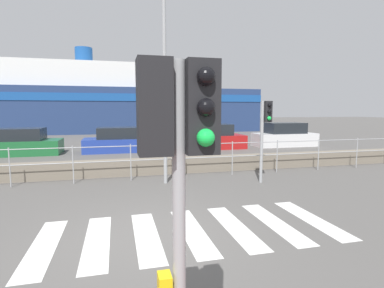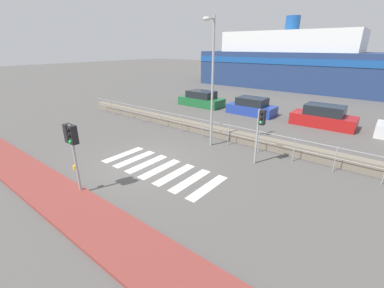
% 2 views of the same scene
% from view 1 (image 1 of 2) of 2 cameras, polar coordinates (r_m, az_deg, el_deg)
% --- Properties ---
extents(ground_plane, '(160.00, 160.00, 0.00)m').
position_cam_1_polar(ground_plane, '(6.02, -9.25, -16.92)').
color(ground_plane, '#565451').
extents(crosswalk, '(5.85, 2.40, 0.01)m').
position_cam_1_polar(crosswalk, '(6.16, 0.06, -16.21)').
color(crosswalk, silver).
rests_on(crosswalk, ground_plane).
extents(seawall, '(24.41, 0.55, 0.58)m').
position_cam_1_polar(seawall, '(11.25, -11.75, -4.36)').
color(seawall, slate).
rests_on(seawall, ground_plane).
extents(harbor_fence, '(22.01, 0.04, 1.24)m').
position_cam_1_polar(harbor_fence, '(10.30, -11.60, -2.40)').
color(harbor_fence, '#9EA0A3').
rests_on(harbor_fence, ground_plane).
extents(traffic_light_near, '(0.58, 0.41, 2.75)m').
position_cam_1_polar(traffic_light_near, '(2.19, -2.74, 0.12)').
color(traffic_light_near, '#9EA0A3').
rests_on(traffic_light_near, ground_plane).
extents(traffic_light_far, '(0.34, 0.32, 2.67)m').
position_cam_1_polar(traffic_light_far, '(9.98, 13.80, 3.91)').
color(traffic_light_far, '#9EA0A3').
rests_on(traffic_light_far, ground_plane).
extents(streetlamp, '(0.32, 0.91, 6.73)m').
position_cam_1_polar(streetlamp, '(9.64, -5.16, 16.70)').
color(streetlamp, '#9EA0A3').
rests_on(streetlamp, ground_plane).
extents(ferry_boat, '(30.12, 8.70, 8.96)m').
position_cam_1_polar(ferry_boat, '(34.72, -14.80, 7.41)').
color(ferry_boat, navy).
rests_on(ferry_boat, ground_plane).
extents(parked_car_green, '(4.27, 1.87, 1.41)m').
position_cam_1_polar(parked_car_green, '(18.38, -30.23, 0.07)').
color(parked_car_green, '#1E6633').
rests_on(parked_car_green, ground_plane).
extents(parked_car_blue, '(3.87, 1.82, 1.39)m').
position_cam_1_polar(parked_car_blue, '(17.66, -13.82, 0.52)').
color(parked_car_blue, '#233D9E').
rests_on(parked_car_blue, ground_plane).
extents(parked_car_red, '(4.19, 1.82, 1.51)m').
position_cam_1_polar(parked_car_red, '(18.52, 3.49, 1.12)').
color(parked_car_red, '#B21919').
rests_on(parked_car_red, ground_plane).
extents(parked_car_white, '(4.05, 1.71, 1.54)m').
position_cam_1_polar(parked_car_white, '(20.67, 17.21, 1.45)').
color(parked_car_white, silver).
rests_on(parked_car_white, ground_plane).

